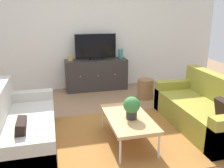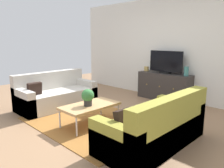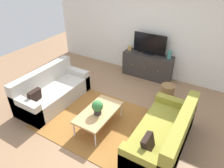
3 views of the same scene
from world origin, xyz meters
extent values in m
plane|color=#997251|center=(0.00, 0.00, 0.00)|extent=(10.00, 10.00, 0.00)
cube|color=silver|center=(0.00, 2.55, 1.35)|extent=(6.40, 0.12, 2.70)
cube|color=#9E662D|center=(0.00, -0.15, 0.01)|extent=(2.50, 1.90, 0.01)
cube|color=beige|center=(-1.35, -0.10, 0.20)|extent=(0.83, 1.82, 0.41)
cube|color=beige|center=(-1.35, 0.72, 0.28)|extent=(0.83, 0.18, 0.56)
cube|color=beige|center=(-1.35, -0.92, 0.28)|extent=(0.83, 0.18, 0.56)
cube|color=black|center=(-1.30, -0.68, 0.53)|extent=(0.14, 0.30, 0.31)
cube|color=olive|center=(1.35, -0.10, 0.20)|extent=(0.83, 1.82, 0.41)
cube|color=olive|center=(1.67, -0.10, 0.41)|extent=(0.20, 1.82, 0.82)
cube|color=olive|center=(1.35, 0.72, 0.28)|extent=(0.83, 0.18, 0.56)
cube|color=tan|center=(0.07, -0.26, 0.37)|extent=(0.59, 1.08, 0.04)
cylinder|color=silver|center=(-0.18, -0.77, 0.18)|extent=(0.03, 0.03, 0.35)
cylinder|color=silver|center=(0.32, -0.77, 0.18)|extent=(0.03, 0.03, 0.35)
cylinder|color=silver|center=(-0.18, 0.24, 0.18)|extent=(0.03, 0.03, 0.35)
cylinder|color=silver|center=(0.32, 0.24, 0.18)|extent=(0.03, 0.03, 0.35)
cylinder|color=#2D2D2D|center=(0.10, -0.33, 0.45)|extent=(0.15, 0.15, 0.11)
sphere|color=#387A3D|center=(0.10, -0.33, 0.59)|extent=(0.23, 0.23, 0.23)
cube|color=#332D2B|center=(0.09, 2.27, 0.36)|extent=(1.43, 0.44, 0.71)
sphere|color=#B79338|center=(-0.31, 2.04, 0.39)|extent=(0.03, 0.03, 0.03)
sphere|color=#B79338|center=(0.09, 2.04, 0.39)|extent=(0.03, 0.03, 0.03)
sphere|color=#B79338|center=(0.49, 2.04, 0.39)|extent=(0.03, 0.03, 0.03)
cube|color=black|center=(0.09, 2.29, 0.73)|extent=(0.28, 0.16, 0.04)
cube|color=black|center=(0.09, 2.29, 1.03)|extent=(0.94, 0.04, 0.55)
cylinder|color=teal|center=(0.68, 2.27, 0.83)|extent=(0.11, 0.11, 0.23)
cube|color=tan|center=(-0.51, 2.27, 0.78)|extent=(0.11, 0.07, 0.13)
cylinder|color=olive|center=(0.99, 1.40, 0.21)|extent=(0.34, 0.34, 0.42)
camera|label=1|loc=(-0.91, -3.29, 1.83)|focal=39.68mm
camera|label=2|loc=(3.12, -2.75, 1.58)|focal=35.08mm
camera|label=3|loc=(1.98, -2.94, 3.07)|focal=33.11mm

